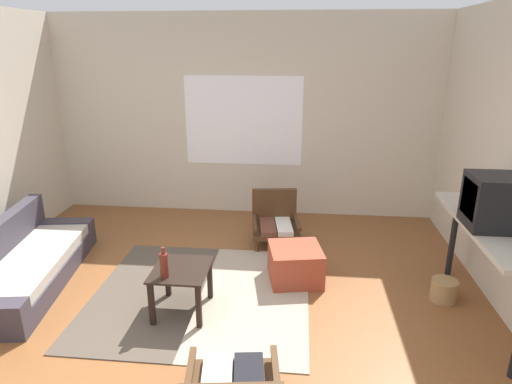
# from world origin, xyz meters

# --- Properties ---
(ground_plane) EXTENTS (7.80, 7.80, 0.00)m
(ground_plane) POSITION_xyz_m (0.00, 0.00, 0.00)
(ground_plane) COLOR brown
(far_wall_with_window) EXTENTS (5.60, 0.13, 2.70)m
(far_wall_with_window) POSITION_xyz_m (0.00, 3.06, 1.35)
(far_wall_with_window) COLOR beige
(far_wall_with_window) RESTS_ON ground
(area_rug) EXTENTS (2.06, 1.98, 0.01)m
(area_rug) POSITION_xyz_m (-0.13, 0.72, 0.01)
(area_rug) COLOR #4C4238
(area_rug) RESTS_ON ground
(couch) EXTENTS (0.99, 2.02, 0.62)m
(couch) POSITION_xyz_m (-1.94, 0.77, 0.20)
(couch) COLOR #38333D
(couch) RESTS_ON ground
(coffee_table) EXTENTS (0.49, 0.55, 0.43)m
(coffee_table) POSITION_xyz_m (-0.23, 0.44, 0.34)
(coffee_table) COLOR black
(coffee_table) RESTS_ON ground
(armchair_by_window) EXTENTS (0.62, 0.63, 0.61)m
(armchair_by_window) POSITION_xyz_m (0.50, 2.04, 0.27)
(armchair_by_window) COLOR #472D19
(armchair_by_window) RESTS_ON ground
(ottoman_orange) EXTENTS (0.60, 0.60, 0.36)m
(ottoman_orange) POSITION_xyz_m (0.77, 1.10, 0.18)
(ottoman_orange) COLOR #993D28
(ottoman_orange) RESTS_ON ground
(console_shelf) EXTENTS (0.44, 1.64, 0.89)m
(console_shelf) POSITION_xyz_m (2.37, 0.62, 0.79)
(console_shelf) COLOR #B2AD9E
(console_shelf) RESTS_ON ground
(crt_television) EXTENTS (0.47, 0.39, 0.43)m
(crt_television) POSITION_xyz_m (2.36, 0.55, 1.11)
(crt_television) COLOR black
(crt_television) RESTS_ON console_shelf
(clay_vase) EXTENTS (0.25, 0.25, 0.32)m
(clay_vase) POSITION_xyz_m (2.37, 0.90, 1.02)
(clay_vase) COLOR #935B38
(clay_vase) RESTS_ON console_shelf
(glass_bottle) EXTENTS (0.07, 0.07, 0.28)m
(glass_bottle) POSITION_xyz_m (-0.32, 0.28, 0.55)
(glass_bottle) COLOR #5B2319
(glass_bottle) RESTS_ON coffee_table
(wicker_basket) EXTENTS (0.24, 0.24, 0.21)m
(wicker_basket) POSITION_xyz_m (2.17, 0.87, 0.10)
(wicker_basket) COLOR #9E7A4C
(wicker_basket) RESTS_ON ground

